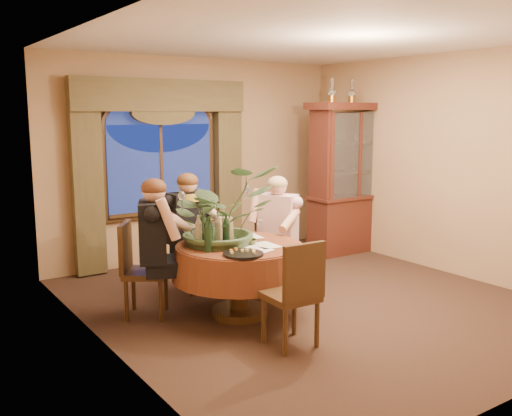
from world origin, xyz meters
TOP-DOWN VIEW (x-y plane):
  - floor at (0.00, 0.00)m, footprint 5.00×5.00m
  - wall_back at (0.00, 2.50)m, footprint 4.50×0.00m
  - wall_right at (2.25, 0.00)m, footprint 0.00×5.00m
  - ceiling at (0.00, 0.00)m, footprint 5.00×5.00m
  - window at (-0.60, 2.43)m, footprint 1.62×0.10m
  - arched_transom at (-0.60, 2.43)m, footprint 1.60×0.06m
  - drapery_left at (-1.63, 2.38)m, footprint 0.38×0.14m
  - drapery_right at (0.43, 2.38)m, footprint 0.38×0.14m
  - swag_valance at (-0.60, 2.35)m, footprint 2.45×0.16m
  - dining_table at (-0.85, 0.07)m, footprint 1.72×1.72m
  - china_cabinet at (1.99, 1.50)m, footprint 1.36×0.54m
  - oil_lamp_left at (1.61, 1.50)m, footprint 0.11×0.11m
  - oil_lamp_center at (1.99, 1.50)m, footprint 0.11×0.11m
  - oil_lamp_right at (2.37, 1.50)m, footprint 0.11×0.11m
  - chair_right at (-0.14, 0.60)m, footprint 0.59×0.59m
  - chair_back_right at (-0.80, 1.06)m, footprint 0.44×0.44m
  - chair_back at (-1.64, 0.60)m, footprint 0.58×0.58m
  - chair_front_left at (-0.89, -0.81)m, footprint 0.44×0.44m
  - person_pink at (-0.04, 0.52)m, footprint 0.62×0.64m
  - person_back at (-1.63, 0.43)m, footprint 0.64×0.66m
  - person_scarf at (-0.95, 1.01)m, footprint 0.55×0.51m
  - stoneware_vase at (-0.94, 0.17)m, footprint 0.14×0.14m
  - centerpiece_plant at (-0.97, 0.23)m, footprint 1.08×1.20m
  - olive_bowl at (-0.76, 0.02)m, footprint 0.15×0.15m
  - cheese_platter at (-1.07, -0.33)m, footprint 0.38×0.38m
  - wine_bottle_0 at (-1.28, 0.14)m, footprint 0.07×0.07m
  - wine_bottle_1 at (-1.06, 0.13)m, footprint 0.07×0.07m
  - wine_bottle_2 at (-1.22, 0.02)m, footprint 0.07×0.07m
  - wine_bottle_3 at (-1.27, -0.03)m, footprint 0.07×0.07m
  - wine_bottle_4 at (-1.04, 0.01)m, footprint 0.07×0.07m
  - wine_bottle_5 at (-1.15, 0.29)m, footprint 0.07×0.07m
  - tasting_paper_0 at (-0.67, -0.13)m, footprint 0.22×0.31m
  - tasting_paper_1 at (-0.57, 0.31)m, footprint 0.25×0.32m
  - tasting_paper_2 at (-0.85, -0.22)m, footprint 0.29×0.35m
  - wine_glass_person_pink at (-0.46, 0.29)m, footprint 0.07×0.07m
  - wine_glass_person_back at (-1.26, 0.26)m, footprint 0.07×0.07m
  - wine_glass_person_scarf at (-0.90, 0.52)m, footprint 0.07×0.07m

SIDE VIEW (x-z plane):
  - floor at x=0.00m, z-range 0.00..0.00m
  - dining_table at x=-0.85m, z-range 0.00..0.75m
  - chair_right at x=-0.14m, z-range 0.00..0.96m
  - chair_back_right at x=-0.80m, z-range 0.00..0.96m
  - chair_back at x=-1.64m, z-range 0.00..0.96m
  - chair_front_left at x=-0.89m, z-range 0.00..0.96m
  - person_pink at x=-0.04m, z-range 0.00..1.35m
  - person_scarf at x=-0.95m, z-range 0.00..1.40m
  - person_back at x=-1.63m, z-range 0.00..1.44m
  - tasting_paper_0 at x=-0.67m, z-range 0.75..0.76m
  - tasting_paper_1 at x=-0.57m, z-range 0.75..0.76m
  - tasting_paper_2 at x=-0.85m, z-range 0.75..0.76m
  - cheese_platter at x=-1.07m, z-range 0.75..0.77m
  - olive_bowl at x=-0.76m, z-range 0.75..0.80m
  - wine_glass_person_pink at x=-0.46m, z-range 0.75..0.93m
  - wine_glass_person_back at x=-1.26m, z-range 0.75..0.93m
  - wine_glass_person_scarf at x=-0.90m, z-range 0.75..0.93m
  - stoneware_vase at x=-0.94m, z-range 0.75..1.02m
  - wine_bottle_0 at x=-1.28m, z-range 0.75..1.08m
  - wine_bottle_1 at x=-1.06m, z-range 0.75..1.08m
  - wine_bottle_2 at x=-1.22m, z-range 0.75..1.08m
  - wine_bottle_3 at x=-1.27m, z-range 0.75..1.08m
  - wine_bottle_4 at x=-1.04m, z-range 0.75..1.08m
  - wine_bottle_5 at x=-1.15m, z-range 0.75..1.08m
  - china_cabinet at x=1.99m, z-range 0.00..2.19m
  - drapery_left at x=-1.63m, z-range 0.02..2.34m
  - drapery_right at x=0.43m, z-range 0.02..2.34m
  - window at x=-0.60m, z-range 0.64..1.96m
  - wall_back at x=0.00m, z-range -0.85..3.65m
  - wall_right at x=2.25m, z-range -1.10..3.90m
  - centerpiece_plant at x=-0.97m, z-range 0.95..1.89m
  - arched_transom at x=-0.60m, z-range 1.86..2.30m
  - swag_valance at x=-0.60m, z-range 2.07..2.49m
  - oil_lamp_left at x=1.61m, z-range 2.19..2.53m
  - oil_lamp_center at x=1.99m, z-range 2.19..2.53m
  - oil_lamp_right at x=2.37m, z-range 2.19..2.53m
  - ceiling at x=0.00m, z-range 2.80..2.80m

